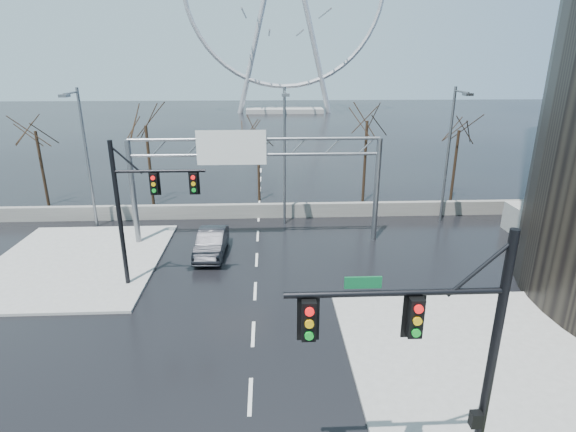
{
  "coord_description": "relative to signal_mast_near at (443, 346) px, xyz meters",
  "views": [
    {
      "loc": [
        0.77,
        -13.48,
        11.71
      ],
      "look_at": [
        1.8,
        8.68,
        4.0
      ],
      "focal_mm": 28.0,
      "sensor_mm": 36.0,
      "label": 1
    }
  ],
  "objects": [
    {
      "name": "ground",
      "position": [
        -5.14,
        4.04,
        -4.87
      ],
      "size": [
        260.0,
        260.0,
        0.0
      ],
      "primitive_type": "plane",
      "color": "black",
      "rests_on": "ground"
    },
    {
      "name": "sidewalk_right_ext",
      "position": [
        4.86,
        6.04,
        -4.8
      ],
      "size": [
        12.0,
        10.0,
        0.15
      ],
      "primitive_type": "cube",
      "color": "gray",
      "rests_on": "ground"
    },
    {
      "name": "sidewalk_far",
      "position": [
        -16.14,
        16.04,
        -4.8
      ],
      "size": [
        10.0,
        12.0,
        0.15
      ],
      "primitive_type": "cube",
      "color": "gray",
      "rests_on": "ground"
    },
    {
      "name": "barrier_wall",
      "position": [
        -5.14,
        24.04,
        -4.32
      ],
      "size": [
        52.0,
        0.5,
        1.1
      ],
      "primitive_type": "cube",
      "color": "slate",
      "rests_on": "ground"
    },
    {
      "name": "signal_mast_near",
      "position": [
        0.0,
        0.0,
        0.0
      ],
      "size": [
        5.52,
        0.41,
        8.0
      ],
      "color": "black",
      "rests_on": "ground"
    },
    {
      "name": "signal_mast_far",
      "position": [
        -11.01,
        13.0,
        -0.04
      ],
      "size": [
        4.72,
        0.41,
        8.0
      ],
      "color": "black",
      "rests_on": "ground"
    },
    {
      "name": "sign_gantry",
      "position": [
        -5.52,
        19.0,
        0.31
      ],
      "size": [
        16.36,
        0.4,
        7.6
      ],
      "color": "slate",
      "rests_on": "ground"
    },
    {
      "name": "streetlight_left",
      "position": [
        -17.14,
        22.2,
        1.01
      ],
      "size": [
        0.5,
        2.55,
        10.0
      ],
      "color": "slate",
      "rests_on": "ground"
    },
    {
      "name": "streetlight_mid",
      "position": [
        -3.14,
        22.2,
        1.01
      ],
      "size": [
        0.5,
        2.55,
        10.0
      ],
      "color": "slate",
      "rests_on": "ground"
    },
    {
      "name": "streetlight_right",
      "position": [
        8.86,
        22.2,
        1.01
      ],
      "size": [
        0.5,
        2.55,
        10.0
      ],
      "color": "slate",
      "rests_on": "ground"
    },
    {
      "name": "tree_far_left",
      "position": [
        -23.14,
        28.04,
        0.7
      ],
      "size": [
        3.5,
        3.5,
        7.0
      ],
      "color": "black",
      "rests_on": "ground"
    },
    {
      "name": "tree_left",
      "position": [
        -14.14,
        27.54,
        1.1
      ],
      "size": [
        3.75,
        3.75,
        7.5
      ],
      "color": "black",
      "rests_on": "ground"
    },
    {
      "name": "tree_center",
      "position": [
        -5.14,
        28.54,
        0.3
      ],
      "size": [
        3.25,
        3.25,
        6.5
      ],
      "color": "black",
      "rests_on": "ground"
    },
    {
      "name": "tree_right",
      "position": [
        3.86,
        27.54,
        1.34
      ],
      "size": [
        3.9,
        3.9,
        7.8
      ],
      "color": "black",
      "rests_on": "ground"
    },
    {
      "name": "tree_far_right",
      "position": [
        11.86,
        28.04,
        0.54
      ],
      "size": [
        3.4,
        3.4,
        6.8
      ],
      "color": "black",
      "rests_on": "ground"
    },
    {
      "name": "car",
      "position": [
        -8.0,
        17.02,
        -4.08
      ],
      "size": [
        1.87,
        4.87,
        1.58
      ],
      "primitive_type": "imported",
      "rotation": [
        0.0,
        0.0,
        -0.04
      ],
      "color": "black",
      "rests_on": "ground"
    }
  ]
}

